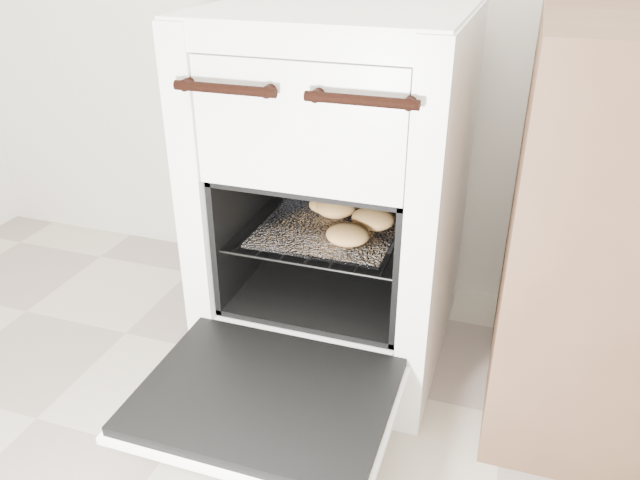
% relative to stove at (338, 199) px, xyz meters
% --- Properties ---
extents(stove, '(0.55, 0.61, 0.84)m').
position_rel_stove_xyz_m(stove, '(0.00, 0.00, 0.00)').
color(stove, white).
rests_on(stove, ground).
extents(oven_door, '(0.49, 0.38, 0.03)m').
position_rel_stove_xyz_m(oven_door, '(-0.00, -0.46, -0.23)').
color(oven_door, black).
rests_on(oven_door, stove).
extents(oven_rack, '(0.40, 0.38, 0.01)m').
position_rel_stove_xyz_m(oven_rack, '(-0.00, -0.06, -0.05)').
color(oven_rack, black).
rests_on(oven_rack, stove).
extents(foil_sheet, '(0.31, 0.27, 0.01)m').
position_rel_stove_xyz_m(foil_sheet, '(0.00, -0.08, -0.05)').
color(foil_sheet, white).
rests_on(foil_sheet, oven_rack).
extents(baked_rolls, '(0.24, 0.25, 0.04)m').
position_rel_stove_xyz_m(baked_rolls, '(0.04, -0.04, -0.02)').
color(baked_rolls, tan).
rests_on(baked_rolls, foil_sheet).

